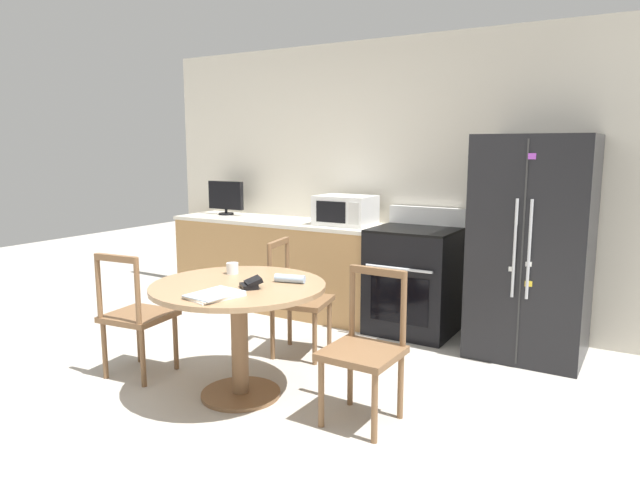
{
  "coord_description": "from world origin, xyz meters",
  "views": [
    {
      "loc": [
        2.15,
        -2.34,
        1.61
      ],
      "look_at": [
        0.07,
        1.15,
        0.95
      ],
      "focal_mm": 32.0,
      "sensor_mm": 36.0,
      "label": 1
    }
  ],
  "objects_px": {
    "dining_chair_far": "(298,300)",
    "dining_chair_left": "(136,316)",
    "countertop_tv": "(226,197)",
    "dining_chair_right": "(364,351)",
    "wallet": "(251,284)",
    "microwave": "(345,210)",
    "refrigerator": "(532,247)",
    "candle_glass": "(233,269)",
    "oven_range": "(414,279)"
  },
  "relations": [
    {
      "from": "dining_chair_left",
      "to": "candle_glass",
      "type": "xyz_separation_m",
      "value": [
        0.62,
        0.31,
        0.35
      ]
    },
    {
      "from": "oven_range",
      "to": "wallet",
      "type": "bearing_deg",
      "value": -100.0
    },
    {
      "from": "microwave",
      "to": "dining_chair_left",
      "type": "height_order",
      "value": "microwave"
    },
    {
      "from": "dining_chair_left",
      "to": "wallet",
      "type": "distance_m",
      "value": 1.04
    },
    {
      "from": "refrigerator",
      "to": "oven_range",
      "type": "distance_m",
      "value": 1.05
    },
    {
      "from": "oven_range",
      "to": "countertop_tv",
      "type": "distance_m",
      "value": 2.27
    },
    {
      "from": "refrigerator",
      "to": "dining_chair_far",
      "type": "relative_size",
      "value": 1.89
    },
    {
      "from": "dining_chair_far",
      "to": "wallet",
      "type": "height_order",
      "value": "dining_chair_far"
    },
    {
      "from": "refrigerator",
      "to": "candle_glass",
      "type": "height_order",
      "value": "refrigerator"
    },
    {
      "from": "dining_chair_far",
      "to": "refrigerator",
      "type": "bearing_deg",
      "value": 109.98
    },
    {
      "from": "dining_chair_far",
      "to": "wallet",
      "type": "xyz_separation_m",
      "value": [
        0.24,
        -0.89,
        0.35
      ]
    },
    {
      "from": "countertop_tv",
      "to": "microwave",
      "type": "bearing_deg",
      "value": -2.37
    },
    {
      "from": "wallet",
      "to": "countertop_tv",
      "type": "bearing_deg",
      "value": 133.16
    },
    {
      "from": "microwave",
      "to": "countertop_tv",
      "type": "xyz_separation_m",
      "value": [
        -1.48,
        0.06,
        0.06
      ]
    },
    {
      "from": "refrigerator",
      "to": "wallet",
      "type": "height_order",
      "value": "refrigerator"
    },
    {
      "from": "oven_range",
      "to": "dining_chair_right",
      "type": "xyz_separation_m",
      "value": [
        0.38,
        -1.73,
        -0.03
      ]
    },
    {
      "from": "refrigerator",
      "to": "oven_range",
      "type": "bearing_deg",
      "value": 176.93
    },
    {
      "from": "countertop_tv",
      "to": "dining_chair_far",
      "type": "distance_m",
      "value": 2.05
    },
    {
      "from": "oven_range",
      "to": "countertop_tv",
      "type": "xyz_separation_m",
      "value": [
        -2.18,
        0.09,
        0.62
      ]
    },
    {
      "from": "microwave",
      "to": "wallet",
      "type": "distance_m",
      "value": 1.96
    },
    {
      "from": "refrigerator",
      "to": "microwave",
      "type": "relative_size",
      "value": 3.29
    },
    {
      "from": "countertop_tv",
      "to": "dining_chair_far",
      "type": "bearing_deg",
      "value": -33.88
    },
    {
      "from": "dining_chair_far",
      "to": "dining_chair_left",
      "type": "height_order",
      "value": "same"
    },
    {
      "from": "microwave",
      "to": "countertop_tv",
      "type": "bearing_deg",
      "value": 177.63
    },
    {
      "from": "oven_range",
      "to": "dining_chair_right",
      "type": "distance_m",
      "value": 1.77
    },
    {
      "from": "microwave",
      "to": "dining_chair_far",
      "type": "height_order",
      "value": "microwave"
    },
    {
      "from": "candle_glass",
      "to": "wallet",
      "type": "bearing_deg",
      "value": -35.7
    },
    {
      "from": "dining_chair_right",
      "to": "refrigerator",
      "type": "bearing_deg",
      "value": -108.35
    },
    {
      "from": "microwave",
      "to": "countertop_tv",
      "type": "relative_size",
      "value": 1.19
    },
    {
      "from": "countertop_tv",
      "to": "dining_chair_right",
      "type": "xyz_separation_m",
      "value": [
        2.56,
        -1.82,
        -0.66
      ]
    },
    {
      "from": "dining_chair_right",
      "to": "candle_glass",
      "type": "relative_size",
      "value": 10.91
    },
    {
      "from": "dining_chair_left",
      "to": "oven_range",
      "type": "bearing_deg",
      "value": 49.76
    },
    {
      "from": "wallet",
      "to": "microwave",
      "type": "bearing_deg",
      "value": 100.93
    },
    {
      "from": "oven_range",
      "to": "refrigerator",
      "type": "bearing_deg",
      "value": -3.07
    },
    {
      "from": "oven_range",
      "to": "dining_chair_left",
      "type": "relative_size",
      "value": 1.2
    },
    {
      "from": "oven_range",
      "to": "dining_chair_far",
      "type": "height_order",
      "value": "oven_range"
    },
    {
      "from": "candle_glass",
      "to": "dining_chair_far",
      "type": "bearing_deg",
      "value": 78.82
    },
    {
      "from": "dining_chair_right",
      "to": "wallet",
      "type": "xyz_separation_m",
      "value": [
        -0.71,
        -0.15,
        0.35
      ]
    },
    {
      "from": "microwave",
      "to": "dining_chair_left",
      "type": "relative_size",
      "value": 0.57
    },
    {
      "from": "wallet",
      "to": "dining_chair_left",
      "type": "bearing_deg",
      "value": -176.76
    },
    {
      "from": "dining_chair_far",
      "to": "candle_glass",
      "type": "xyz_separation_m",
      "value": [
        -0.12,
        -0.63,
        0.35
      ]
    },
    {
      "from": "oven_range",
      "to": "dining_chair_left",
      "type": "distance_m",
      "value": 2.34
    },
    {
      "from": "oven_range",
      "to": "microwave",
      "type": "bearing_deg",
      "value": 177.78
    },
    {
      "from": "refrigerator",
      "to": "candle_glass",
      "type": "bearing_deg",
      "value": -136.74
    },
    {
      "from": "dining_chair_right",
      "to": "candle_glass",
      "type": "bearing_deg",
      "value": -4.4
    },
    {
      "from": "refrigerator",
      "to": "dining_chair_left",
      "type": "distance_m",
      "value": 3.0
    },
    {
      "from": "microwave",
      "to": "dining_chair_far",
      "type": "relative_size",
      "value": 0.57
    },
    {
      "from": "refrigerator",
      "to": "microwave",
      "type": "xyz_separation_m",
      "value": [
        -1.68,
        0.08,
        0.18
      ]
    },
    {
      "from": "dining_chair_right",
      "to": "candle_glass",
      "type": "height_order",
      "value": "dining_chair_right"
    },
    {
      "from": "refrigerator",
      "to": "wallet",
      "type": "bearing_deg",
      "value": -125.61
    }
  ]
}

